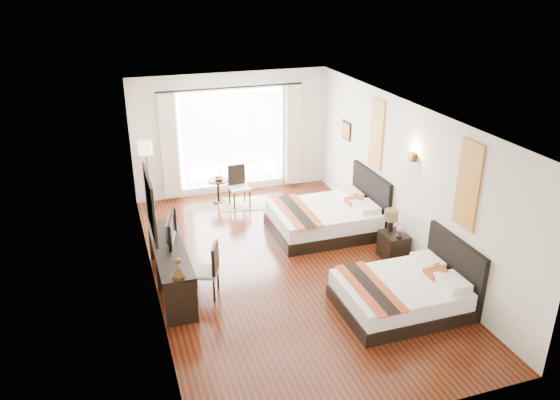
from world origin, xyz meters
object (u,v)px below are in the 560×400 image
object	(u,v)px
bed_near	(405,293)
floor_lamp	(146,153)
vase	(399,235)
side_table	(218,191)
television	(167,229)
console_desk	(171,267)
nightstand	(393,246)
window_chair	(239,194)
desk_chair	(206,280)
fruit_bowl	(219,179)
table_lamp	(391,217)
bed_far	(328,218)

from	to	relation	value
bed_near	floor_lamp	distance (m)	6.21
bed_near	vase	xyz separation A→B (m)	(0.60, 1.28, 0.29)
side_table	television	bearing A→B (deg)	-115.92
vase	console_desk	distance (m)	3.98
nightstand	side_table	bearing A→B (deg)	124.68
console_desk	television	world-z (taller)	television
nightstand	console_desk	world-z (taller)	console_desk
floor_lamp	window_chair	world-z (taller)	floor_lamp
bed_near	console_desk	bearing A→B (deg)	152.46
floor_lamp	nightstand	bearing A→B (deg)	-42.84
television	desk_chair	distance (m)	1.05
nightstand	fruit_bowl	xyz separation A→B (m)	(-2.44, 3.52, 0.31)
vase	desk_chair	distance (m)	3.46
side_table	desk_chair	bearing A→B (deg)	-105.45
table_lamp	fruit_bowl	world-z (taller)	table_lamp
console_desk	television	size ratio (longest dim) A/B	2.81
television	desk_chair	size ratio (longest dim) A/B	0.85
nightstand	television	distance (m)	4.05
floor_lamp	television	bearing A→B (deg)	-89.91
console_desk	fruit_bowl	world-z (taller)	console_desk
bed_near	desk_chair	bearing A→B (deg)	154.91
bed_near	vase	world-z (taller)	bed_near
desk_chair	window_chair	size ratio (longest dim) A/B	1.02
floor_lamp	fruit_bowl	xyz separation A→B (m)	(1.52, -0.15, -0.73)
bed_near	vase	size ratio (longest dim) A/B	14.25
side_table	window_chair	bearing A→B (deg)	-41.84
fruit_bowl	bed_far	bearing A→B (deg)	-51.09
vase	side_table	xyz separation A→B (m)	(-2.43, 3.75, -0.30)
floor_lamp	side_table	world-z (taller)	floor_lamp
bed_far	window_chair	world-z (taller)	bed_far
television	bed_near	bearing A→B (deg)	-106.06
bed_near	bed_far	xyz separation A→B (m)	(-0.08, 2.86, 0.02)
bed_far	side_table	size ratio (longest dim) A/B	3.90
nightstand	console_desk	distance (m)	3.98
vase	side_table	world-z (taller)	vase
vase	floor_lamp	distance (m)	5.56
side_table	vase	bearing A→B (deg)	-57.07
vase	television	world-z (taller)	television
vase	console_desk	xyz separation A→B (m)	(-3.94, 0.46, -0.19)
vase	television	size ratio (longest dim) A/B	0.17
bed_near	bed_far	world-z (taller)	bed_far
desk_chair	floor_lamp	world-z (taller)	floor_lamp
nightstand	bed_near	bearing A→B (deg)	-113.08
nightstand	desk_chair	bearing A→B (deg)	-177.57
desk_chair	window_chair	distance (m)	3.63
table_lamp	television	world-z (taller)	television
console_desk	bed_far	bearing A→B (deg)	19.00
desk_chair	side_table	world-z (taller)	desk_chair
bed_near	console_desk	distance (m)	3.77
television	table_lamp	bearing A→B (deg)	-80.57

